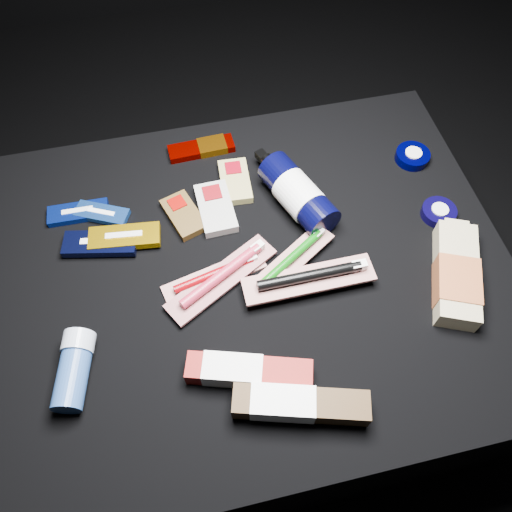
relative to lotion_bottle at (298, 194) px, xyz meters
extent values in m
plane|color=black|center=(-0.12, -0.12, -0.44)|extent=(3.00, 3.00, 0.00)
cube|color=black|center=(-0.12, -0.12, -0.24)|extent=(0.98, 0.78, 0.40)
cube|color=navy|center=(-0.43, 0.07, -0.03)|extent=(0.12, 0.05, 0.01)
cube|color=silver|center=(-0.43, 0.07, -0.03)|extent=(0.06, 0.01, 0.02)
cube|color=blue|center=(-0.38, 0.06, -0.03)|extent=(0.11, 0.08, 0.01)
cube|color=white|center=(-0.38, 0.06, -0.03)|extent=(0.05, 0.03, 0.01)
cube|color=black|center=(-0.39, -0.02, -0.02)|extent=(0.14, 0.08, 0.02)
cube|color=silver|center=(-0.39, -0.02, -0.02)|extent=(0.07, 0.03, 0.02)
cube|color=#D19D08|center=(-0.34, -0.01, -0.02)|extent=(0.14, 0.07, 0.02)
cube|color=silver|center=(-0.34, -0.01, -0.02)|extent=(0.07, 0.02, 0.02)
cube|color=#4A3515|center=(-0.23, 0.02, -0.03)|extent=(0.09, 0.12, 0.02)
cube|color=#750502|center=(-0.23, 0.05, -0.03)|extent=(0.04, 0.04, 0.02)
cube|color=#ADADA6|center=(-0.16, 0.02, -0.03)|extent=(0.07, 0.12, 0.02)
cube|color=maroon|center=(-0.16, 0.05, -0.03)|extent=(0.04, 0.04, 0.02)
cube|color=tan|center=(-0.11, 0.08, -0.03)|extent=(0.07, 0.11, 0.02)
cube|color=maroon|center=(-0.11, 0.11, -0.03)|extent=(0.03, 0.03, 0.02)
cube|color=#680200|center=(-0.16, 0.19, -0.03)|extent=(0.14, 0.05, 0.02)
cube|color=#A35B09|center=(-0.14, 0.19, -0.03)|extent=(0.06, 0.05, 0.02)
cylinder|color=black|center=(0.00, 0.00, 0.00)|extent=(0.13, 0.19, 0.07)
cylinder|color=white|center=(0.00, -0.01, 0.00)|extent=(0.10, 0.10, 0.07)
cylinder|color=black|center=(-0.04, 0.09, 0.00)|extent=(0.03, 0.03, 0.03)
cube|color=black|center=(-0.04, 0.12, -0.01)|extent=(0.03, 0.04, 0.02)
cylinder|color=black|center=(0.27, 0.07, -0.03)|extent=(0.07, 0.07, 0.02)
cylinder|color=silver|center=(0.27, 0.07, -0.03)|extent=(0.03, 0.03, 0.02)
cylinder|color=black|center=(0.27, -0.08, -0.03)|extent=(0.07, 0.07, 0.02)
cylinder|color=silver|center=(0.27, -0.08, -0.03)|extent=(0.03, 0.03, 0.02)
cube|color=tan|center=(0.24, -0.23, -0.02)|extent=(0.14, 0.21, 0.04)
cube|color=#A1542D|center=(0.23, -0.25, -0.01)|extent=(0.10, 0.12, 0.04)
cube|color=tan|center=(0.28, -0.13, -0.02)|extent=(0.05, 0.04, 0.03)
cylinder|color=#274986|center=(-0.45, -0.28, -0.01)|extent=(0.07, 0.10, 0.05)
cylinder|color=#A8B3C7|center=(-0.43, -0.22, -0.01)|extent=(0.06, 0.04, 0.05)
cube|color=silver|center=(-0.19, -0.13, -0.03)|extent=(0.20, 0.09, 0.01)
cylinder|color=#6B0208|center=(-0.19, -0.13, -0.02)|extent=(0.15, 0.05, 0.02)
cube|color=silver|center=(-0.12, -0.11, -0.02)|extent=(0.02, 0.02, 0.01)
cube|color=#AEA8A2|center=(-0.18, -0.14, -0.03)|extent=(0.22, 0.16, 0.01)
cylinder|color=#A6233A|center=(-0.18, -0.14, -0.01)|extent=(0.17, 0.10, 0.02)
cube|color=white|center=(-0.10, -0.10, -0.01)|extent=(0.03, 0.03, 0.01)
cube|color=beige|center=(-0.05, -0.13, -0.02)|extent=(0.19, 0.14, 0.01)
cylinder|color=#075709|center=(-0.05, -0.13, -0.01)|extent=(0.14, 0.10, 0.02)
cube|color=beige|center=(0.02, -0.09, -0.01)|extent=(0.02, 0.02, 0.01)
cube|color=beige|center=(-0.03, -0.18, -0.01)|extent=(0.24, 0.06, 0.01)
cylinder|color=black|center=(-0.03, -0.18, 0.00)|extent=(0.19, 0.02, 0.02)
cube|color=white|center=(0.06, -0.18, 0.00)|extent=(0.03, 0.02, 0.01)
cube|color=maroon|center=(-0.17, -0.32, -0.02)|extent=(0.21, 0.10, 0.04)
cube|color=silver|center=(-0.19, -0.31, -0.02)|extent=(0.11, 0.07, 0.04)
cube|color=#3A2510|center=(-0.10, -0.39, -0.01)|extent=(0.22, 0.10, 0.04)
cube|color=white|center=(-0.13, -0.39, -0.01)|extent=(0.11, 0.07, 0.04)
camera|label=1|loc=(-0.21, -0.58, 0.77)|focal=35.00mm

